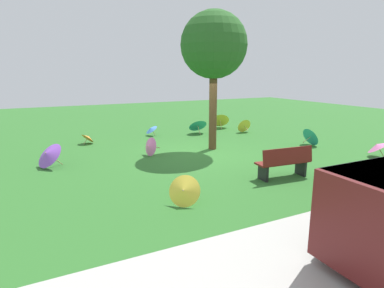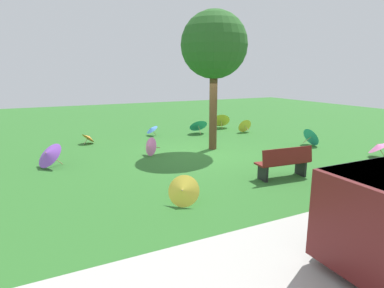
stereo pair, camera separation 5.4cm
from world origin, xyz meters
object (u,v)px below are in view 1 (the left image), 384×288
parasol_yellow_2 (220,119)px  parasol_teal_0 (197,125)px  parasol_yellow_1 (184,191)px  parasol_pink_1 (149,147)px  parasol_pink_3 (377,146)px  parasol_teal_1 (312,136)px  parasol_yellow_0 (243,125)px  parasol_blue_1 (151,129)px  park_bench (285,162)px  shade_tree (214,46)px  parasol_purple_0 (48,154)px  parasol_orange_2 (88,137)px

parasol_yellow_2 → parasol_teal_0: bearing=26.1°
parasol_yellow_2 → parasol_yellow_1: bearing=53.9°
parasol_yellow_1 → parasol_pink_1: bearing=-99.9°
parasol_pink_1 → parasol_pink_3: (-7.03, 3.74, 0.06)m
parasol_teal_1 → parasol_yellow_0: bearing=-78.8°
parasol_yellow_2 → parasol_blue_1: size_ratio=1.97×
parasol_pink_3 → parasol_teal_1: bearing=-75.8°
parasol_yellow_1 → parasol_pink_3: parasol_yellow_1 is taller
park_bench → parasol_yellow_2: size_ratio=1.43×
parasol_teal_1 → parasol_blue_1: bearing=-43.3°
park_bench → parasol_blue_1: park_bench is taller
shade_tree → parasol_yellow_1: size_ratio=6.18×
parasol_blue_1 → parasol_purple_0: bearing=37.1°
parasol_teal_1 → parasol_pink_3: bearing=104.2°
shade_tree → park_bench: bearing=89.9°
shade_tree → parasol_orange_2: bearing=-37.1°
parasol_orange_2 → parasol_blue_1: 2.93m
parasol_teal_0 → parasol_purple_0: parasol_purple_0 is taller
parasol_yellow_1 → parasol_yellow_2: bearing=-126.1°
parasol_teal_0 → parasol_yellow_1: 8.62m
park_bench → parasol_teal_0: size_ratio=1.75×
parasol_yellow_0 → parasol_blue_1: bearing=-14.9°
park_bench → parasol_pink_3: size_ratio=1.62×
shade_tree → parasol_blue_1: shade_tree is taller
park_bench → parasol_teal_0: (-0.97, -7.04, -0.03)m
parasol_teal_0 → parasol_blue_1: size_ratio=1.61×
parasol_teal_0 → parasol_blue_1: parasol_teal_0 is taller
parasol_teal_0 → shade_tree: bearing=72.6°
parasol_yellow_0 → parasol_pink_3: parasol_yellow_0 is taller
parasol_purple_0 → shade_tree: bearing=179.3°
parasol_yellow_0 → parasol_yellow_1: bearing=46.3°
parasol_orange_2 → parasol_teal_0: bearing=179.5°
parasol_teal_1 → parasol_yellow_2: bearing=-78.3°
shade_tree → parasol_teal_1: bearing=161.9°
park_bench → parasol_pink_3: 4.51m
parasol_teal_0 → parasol_blue_1: bearing=-12.1°
parasol_teal_1 → parasol_yellow_0: parasol_teal_1 is taller
parasol_pink_3 → parasol_yellow_1: bearing=5.5°
parasol_teal_1 → parasol_pink_3: 2.46m
parasol_yellow_2 → parasol_blue_1: parasol_yellow_2 is taller
parasol_blue_1 → parasol_pink_3: parasol_pink_3 is taller
parasol_yellow_2 → parasol_pink_3: 7.82m
parasol_yellow_1 → park_bench: bearing=-172.3°
parasol_yellow_1 → parasol_pink_3: bearing=-174.5°
parasol_pink_1 → parasol_yellow_1: (0.78, 4.48, 0.01)m
parasol_orange_2 → parasol_pink_3: size_ratio=0.69×
shade_tree → parasol_yellow_0: bearing=-143.1°
parasol_pink_1 → parasol_blue_1: size_ratio=1.22×
park_bench → parasol_teal_1: (-3.90, -2.69, -0.09)m
parasol_teal_0 → parasol_purple_0: bearing=23.9°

